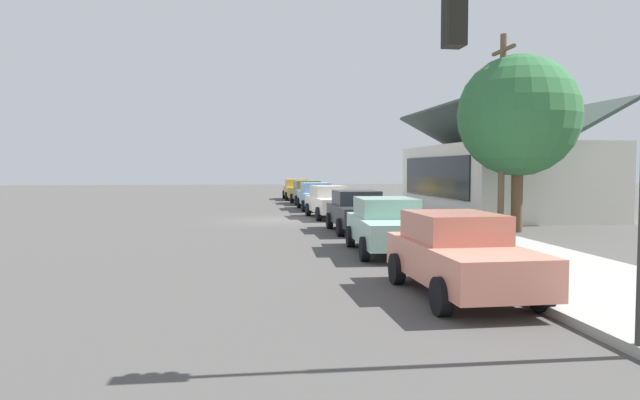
# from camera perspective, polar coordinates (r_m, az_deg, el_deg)

# --- Properties ---
(ground_plane) EXTENTS (120.00, 120.00, 0.00)m
(ground_plane) POSITION_cam_1_polar(r_m,az_deg,el_deg) (27.68, -4.35, -1.98)
(ground_plane) COLOR #4C4947
(sidewalk_curb) EXTENTS (60.00, 4.20, 0.16)m
(sidewalk_curb) POSITION_cam_1_polar(r_m,az_deg,el_deg) (28.54, 6.95, -1.68)
(sidewalk_curb) COLOR #A3A099
(sidewalk_curb) RESTS_ON ground
(car_mustard) EXTENTS (4.86, 2.05, 1.59)m
(car_mustard) POSITION_cam_1_polar(r_m,az_deg,el_deg) (45.76, -2.31, 1.08)
(car_mustard) COLOR gold
(car_mustard) RESTS_ON ground
(car_olive) EXTENTS (4.46, 2.20, 1.59)m
(car_olive) POSITION_cam_1_polar(r_m,az_deg,el_deg) (40.00, -1.23, 0.78)
(car_olive) COLOR olive
(car_olive) RESTS_ON ground
(car_skyblue) EXTENTS (4.89, 2.04, 1.59)m
(car_skyblue) POSITION_cam_1_polar(r_m,az_deg,el_deg) (34.56, -0.38, 0.41)
(car_skyblue) COLOR #8CB7E0
(car_skyblue) RESTS_ON ground
(car_ivory) EXTENTS (4.74, 2.16, 1.59)m
(car_ivory) POSITION_cam_1_polar(r_m,az_deg,el_deg) (28.79, 0.98, -0.15)
(car_ivory) COLOR silver
(car_ivory) RESTS_ON ground
(car_charcoal) EXTENTS (4.35, 2.09, 1.59)m
(car_charcoal) POSITION_cam_1_polar(r_m,az_deg,el_deg) (22.62, 3.72, -1.07)
(car_charcoal) COLOR #2D3035
(car_charcoal) RESTS_ON ground
(car_seafoam) EXTENTS (4.65, 2.26, 1.59)m
(car_seafoam) POSITION_cam_1_polar(r_m,az_deg,el_deg) (17.12, 6.68, -2.44)
(car_seafoam) COLOR #9ED1BC
(car_seafoam) RESTS_ON ground
(car_coral) EXTENTS (4.37, 2.06, 1.59)m
(car_coral) POSITION_cam_1_polar(r_m,az_deg,el_deg) (11.64, 13.52, -5.16)
(car_coral) COLOR #EA8C75
(car_coral) RESTS_ON ground
(storefront_building) EXTENTS (12.85, 7.36, 5.68)m
(storefront_building) POSITION_cam_1_polar(r_m,az_deg,el_deg) (32.49, 17.04, 2.15)
(storefront_building) COLOR silver
(storefront_building) RESTS_ON ground
(shade_tree) EXTENTS (4.65, 4.65, 6.81)m
(shade_tree) POSITION_cam_1_polar(r_m,az_deg,el_deg) (23.75, 18.87, 7.80)
(shade_tree) COLOR brown
(shade_tree) RESTS_ON ground
(traffic_light_main) EXTENTS (0.37, 2.79, 5.20)m
(traffic_light_main) POSITION_cam_1_polar(r_m,az_deg,el_deg) (8.08, 23.37, 10.09)
(traffic_light_main) COLOR #383833
(traffic_light_main) RESTS_ON ground
(utility_pole_wooden) EXTENTS (1.80, 0.24, 7.50)m
(utility_pole_wooden) POSITION_cam_1_polar(r_m,az_deg,el_deg) (23.19, 17.42, 6.60)
(utility_pole_wooden) COLOR brown
(utility_pole_wooden) RESTS_ON ground
(fire_hydrant_red) EXTENTS (0.22, 0.22, 0.71)m
(fire_hydrant_red) POSITION_cam_1_polar(r_m,az_deg,el_deg) (29.50, 3.66, -0.69)
(fire_hydrant_red) COLOR red
(fire_hydrant_red) RESTS_ON sidewalk_curb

